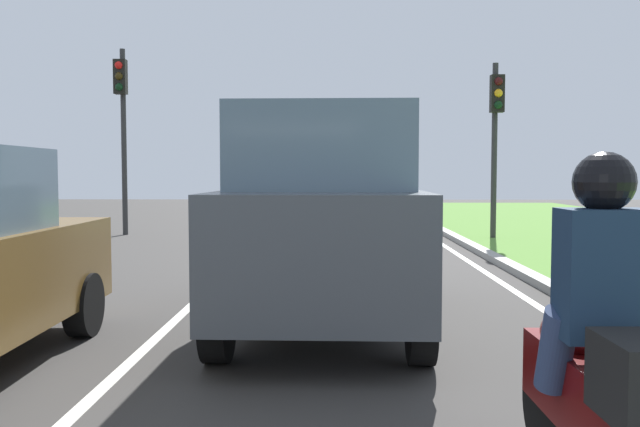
{
  "coord_description": "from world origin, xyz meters",
  "views": [
    {
      "loc": [
        1.06,
        1.51,
        1.64
      ],
      "look_at": [
        0.92,
        8.85,
        1.2
      ],
      "focal_mm": 37.48,
      "sensor_mm": 36.0,
      "label": 1
    }
  ],
  "objects": [
    {
      "name": "rider_person",
      "position": [
        2.3,
        4.58,
        1.19
      ],
      "size": [
        0.5,
        0.4,
        1.16
      ],
      "rotation": [
        0.0,
        0.0,
        0.01
      ],
      "color": "#192D47",
      "rests_on": "ground"
    },
    {
      "name": "lane_line_center",
      "position": [
        -0.7,
        14.0,
        0.0
      ],
      "size": [
        0.12,
        32.0,
        0.01
      ],
      "primitive_type": "cube",
      "color": "silver",
      "rests_on": "ground"
    },
    {
      "name": "curb_right",
      "position": [
        4.1,
        14.0,
        0.06
      ],
      "size": [
        0.24,
        48.0,
        0.12
      ],
      "primitive_type": "cube",
      "color": "#9E9B93",
      "rests_on": "ground"
    },
    {
      "name": "motorcycle",
      "position": [
        2.3,
        4.53,
        0.57
      ],
      "size": [
        0.4,
        1.9,
        1.01
      ],
      "rotation": [
        0.0,
        0.0,
        0.01
      ],
      "color": "#590A0A",
      "rests_on": "ground"
    },
    {
      "name": "car_suv_ahead",
      "position": [
        0.97,
        8.68,
        1.17
      ],
      "size": [
        2.04,
        4.54,
        2.28
      ],
      "rotation": [
        0.0,
        0.0,
        -0.02
      ],
      "color": "#474C51",
      "rests_on": "ground"
    },
    {
      "name": "lane_line_right_edge",
      "position": [
        3.6,
        14.0,
        0.0
      ],
      "size": [
        0.12,
        32.0,
        0.01
      ],
      "primitive_type": "cube",
      "color": "silver",
      "rests_on": "ground"
    },
    {
      "name": "traffic_light_overhead_left",
      "position": [
        -4.52,
        19.17,
        3.31
      ],
      "size": [
        0.32,
        0.5,
        4.94
      ],
      "color": "#2D2D2D",
      "rests_on": "ground"
    },
    {
      "name": "ground_plane",
      "position": [
        0.0,
        14.0,
        0.0
      ],
      "size": [
        60.0,
        60.0,
        0.0
      ],
      "primitive_type": "plane",
      "color": "#383533"
    },
    {
      "name": "traffic_light_near_right",
      "position": [
        5.04,
        17.96,
        2.9
      ],
      "size": [
        0.32,
        0.5,
        4.34
      ],
      "color": "#2D2D2D",
      "rests_on": "ground"
    }
  ]
}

